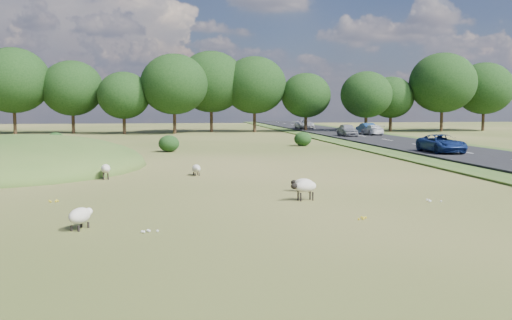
{
  "coord_description": "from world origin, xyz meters",
  "views": [
    {
      "loc": [
        -2.24,
        -25.28,
        3.83
      ],
      "look_at": [
        2.0,
        4.0,
        1.0
      ],
      "focal_mm": 40.0,
      "sensor_mm": 36.0,
      "label": 1
    }
  ],
  "objects_px": {
    "car_1": "(347,130)",
    "car_2": "(366,129)",
    "sheep_3": "(303,183)",
    "car_3": "(442,143)",
    "sheep_0": "(80,216)",
    "sheep_2": "(106,169)",
    "sheep_4": "(305,187)",
    "sheep_1": "(196,169)",
    "car_0": "(304,124)",
    "car_5": "(372,130)"
  },
  "relations": [
    {
      "from": "car_1",
      "to": "car_2",
      "type": "relative_size",
      "value": 1.01
    },
    {
      "from": "sheep_3",
      "to": "car_3",
      "type": "bearing_deg",
      "value": -107.76
    },
    {
      "from": "car_1",
      "to": "car_3",
      "type": "relative_size",
      "value": 0.86
    },
    {
      "from": "car_1",
      "to": "car_3",
      "type": "distance_m",
      "value": 24.03
    },
    {
      "from": "sheep_0",
      "to": "car_1",
      "type": "xyz_separation_m",
      "value": [
        23.24,
        47.1,
        0.54
      ]
    },
    {
      "from": "sheep_3",
      "to": "car_2",
      "type": "bearing_deg",
      "value": -88.51
    },
    {
      "from": "sheep_3",
      "to": "car_1",
      "type": "distance_m",
      "value": 43.06
    },
    {
      "from": "sheep_2",
      "to": "car_3",
      "type": "distance_m",
      "value": 26.19
    },
    {
      "from": "sheep_3",
      "to": "car_3",
      "type": "xyz_separation_m",
      "value": [
        14.64,
        16.45,
        0.56
      ]
    },
    {
      "from": "sheep_4",
      "to": "car_1",
      "type": "distance_m",
      "value": 45.43
    },
    {
      "from": "sheep_1",
      "to": "car_3",
      "type": "relative_size",
      "value": 0.22
    },
    {
      "from": "sheep_2",
      "to": "sheep_4",
      "type": "bearing_deg",
      "value": -140.86
    },
    {
      "from": "sheep_0",
      "to": "car_3",
      "type": "distance_m",
      "value": 32.75
    },
    {
      "from": "sheep_1",
      "to": "car_2",
      "type": "distance_m",
      "value": 44.46
    },
    {
      "from": "sheep_1",
      "to": "car_1",
      "type": "distance_m",
      "value": 38.91
    },
    {
      "from": "sheep_0",
      "to": "sheep_3",
      "type": "relative_size",
      "value": 1.15
    },
    {
      "from": "sheep_2",
      "to": "car_2",
      "type": "relative_size",
      "value": 0.27
    },
    {
      "from": "sheep_1",
      "to": "sheep_4",
      "type": "bearing_deg",
      "value": 16.0
    },
    {
      "from": "car_1",
      "to": "sheep_2",
      "type": "bearing_deg",
      "value": -124.47
    },
    {
      "from": "sheep_2",
      "to": "car_1",
      "type": "xyz_separation_m",
      "value": [
        23.88,
        34.78,
        0.42
      ]
    },
    {
      "from": "sheep_4",
      "to": "car_2",
      "type": "bearing_deg",
      "value": -126.32
    },
    {
      "from": "car_0",
      "to": "car_5",
      "type": "height_order",
      "value": "car_0"
    },
    {
      "from": "car_0",
      "to": "car_5",
      "type": "bearing_deg",
      "value": -79.43
    },
    {
      "from": "sheep_4",
      "to": "car_1",
      "type": "height_order",
      "value": "car_1"
    },
    {
      "from": "car_0",
      "to": "car_5",
      "type": "distance_m",
      "value": 20.71
    },
    {
      "from": "sheep_1",
      "to": "sheep_0",
      "type": "bearing_deg",
      "value": -25.34
    },
    {
      "from": "car_3",
      "to": "car_5",
      "type": "xyz_separation_m",
      "value": [
        3.8,
        25.94,
        -0.07
      ]
    },
    {
      "from": "sheep_0",
      "to": "car_2",
      "type": "xyz_separation_m",
      "value": [
        27.04,
        51.31,
        0.51
      ]
    },
    {
      "from": "sheep_3",
      "to": "sheep_2",
      "type": "bearing_deg",
      "value": -7.8
    },
    {
      "from": "car_1",
      "to": "sheep_3",
      "type": "bearing_deg",
      "value": -109.89
    },
    {
      "from": "car_2",
      "to": "car_5",
      "type": "relative_size",
      "value": 0.98
    },
    {
      "from": "sheep_4",
      "to": "car_2",
      "type": "xyz_separation_m",
      "value": [
        18.92,
        47.05,
        0.37
      ]
    },
    {
      "from": "sheep_0",
      "to": "sheep_2",
      "type": "relative_size",
      "value": 1.09
    },
    {
      "from": "sheep_1",
      "to": "car_0",
      "type": "bearing_deg",
      "value": 153.13
    },
    {
      "from": "sheep_0",
      "to": "car_2",
      "type": "bearing_deg",
      "value": -5.87
    },
    {
      "from": "car_1",
      "to": "car_2",
      "type": "xyz_separation_m",
      "value": [
        3.8,
        4.21,
        -0.03
      ]
    },
    {
      "from": "sheep_2",
      "to": "car_5",
      "type": "distance_m",
      "value": 45.96
    },
    {
      "from": "car_5",
      "to": "car_0",
      "type": "bearing_deg",
      "value": -79.43
    },
    {
      "from": "sheep_0",
      "to": "sheep_4",
      "type": "xyz_separation_m",
      "value": [
        8.12,
        4.26,
        0.14
      ]
    },
    {
      "from": "sheep_0",
      "to": "sheep_3",
      "type": "xyz_separation_m",
      "value": [
        8.6,
        6.61,
        -0.06
      ]
    },
    {
      "from": "car_0",
      "to": "car_3",
      "type": "height_order",
      "value": "car_0"
    },
    {
      "from": "sheep_0",
      "to": "car_0",
      "type": "relative_size",
      "value": 0.25
    },
    {
      "from": "sheep_2",
      "to": "car_0",
      "type": "relative_size",
      "value": 0.22
    },
    {
      "from": "sheep_2",
      "to": "car_3",
      "type": "height_order",
      "value": "car_3"
    },
    {
      "from": "car_5",
      "to": "car_2",
      "type": "bearing_deg",
      "value": -90.0
    },
    {
      "from": "sheep_1",
      "to": "car_5",
      "type": "distance_m",
      "value": 42.5
    },
    {
      "from": "sheep_3",
      "to": "sheep_0",
      "type": "bearing_deg",
      "value": 61.49
    },
    {
      "from": "sheep_2",
      "to": "sheep_3",
      "type": "distance_m",
      "value": 10.86
    },
    {
      "from": "car_5",
      "to": "sheep_3",
      "type": "bearing_deg",
      "value": 66.49
    },
    {
      "from": "car_2",
      "to": "car_3",
      "type": "distance_m",
      "value": 28.5
    }
  ]
}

